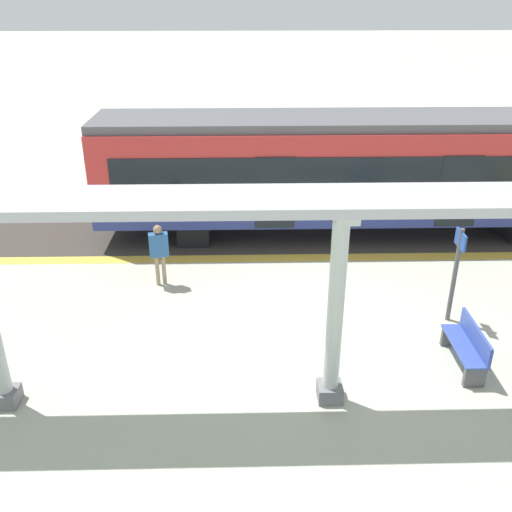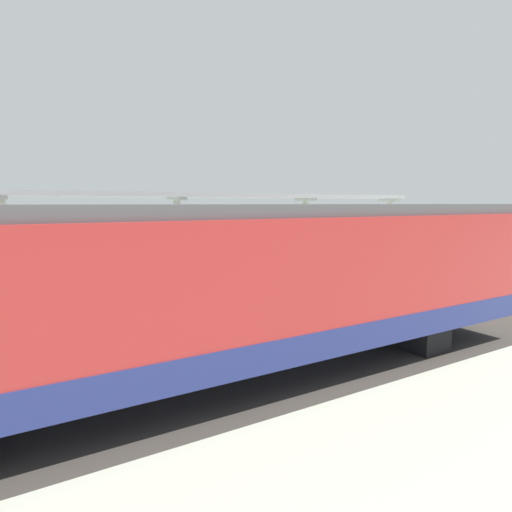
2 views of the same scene
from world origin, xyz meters
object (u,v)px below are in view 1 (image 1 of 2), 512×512
canopy_pillar_third (336,309)px  passenger_waiting_near_edge (159,248)px  train_near_carriage (359,173)px  platform_info_sign (456,266)px  bench_mid_platform (468,346)px

canopy_pillar_third → passenger_waiting_near_edge: size_ratio=2.34×
train_near_carriage → platform_info_sign: (5.07, 1.18, -0.51)m
bench_mid_platform → platform_info_sign: (-1.66, 0.21, 0.89)m
canopy_pillar_third → passenger_waiting_near_edge: canopy_pillar_third is taller
canopy_pillar_third → train_near_carriage: bearing=166.5°
bench_mid_platform → train_near_carriage: bearing=-171.8°
bench_mid_platform → passenger_waiting_near_edge: bearing=-118.6°
train_near_carriage → canopy_pillar_third: size_ratio=4.03×
platform_info_sign → passenger_waiting_near_edge: platform_info_sign is taller
platform_info_sign → passenger_waiting_near_edge: (-1.82, -6.59, -0.33)m
train_near_carriage → platform_info_sign: size_ratio=6.82×
passenger_waiting_near_edge → canopy_pillar_third: bearing=38.9°
passenger_waiting_near_edge → bench_mid_platform: bearing=61.4°
bench_mid_platform → platform_info_sign: bearing=172.8°
platform_info_sign → passenger_waiting_near_edge: size_ratio=1.38×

